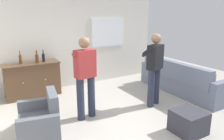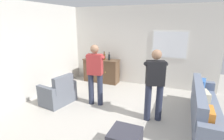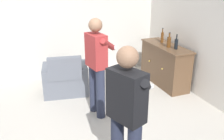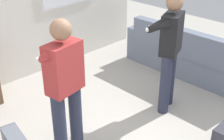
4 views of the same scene
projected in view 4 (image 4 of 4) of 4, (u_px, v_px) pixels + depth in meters
couch at (191, 58)px, 5.34m from camera, size 0.57×2.57×0.88m
person_standing_left at (64, 86)px, 3.33m from camera, size 0.55×0.50×1.68m
person_standing_right at (170, 49)px, 4.22m from camera, size 0.52×0.52×1.68m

